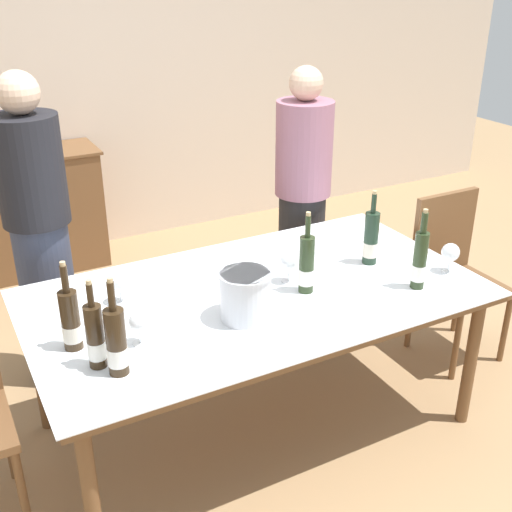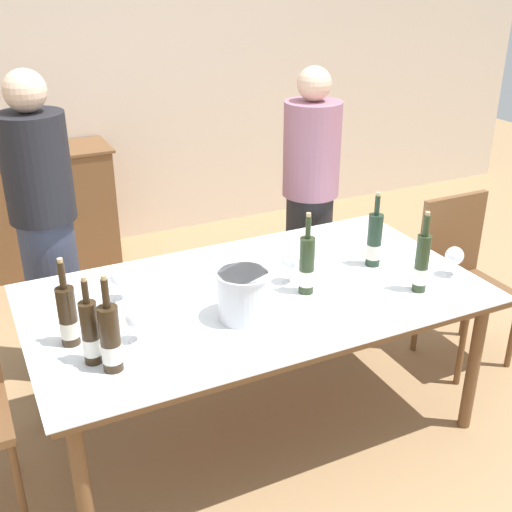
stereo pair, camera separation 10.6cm
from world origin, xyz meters
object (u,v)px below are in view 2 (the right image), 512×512
(wine_bottle_2, at_px, (68,317))
(wine_bottle_5, at_px, (374,241))
(wine_glass_0, at_px, (454,256))
(wine_glass_3, at_px, (290,262))
(ice_bucket, at_px, (243,294))
(wine_bottle_4, at_px, (422,264))
(wine_bottle_1, at_px, (91,334))
(person_host, at_px, (46,234))
(wine_bottle_0, at_px, (307,267))
(chair_right_end, at_px, (460,270))
(person_guest_left, at_px, (310,202))
(wine_glass_1, at_px, (120,280))
(wine_bottle_3, at_px, (111,340))
(wine_glass_2, at_px, (135,320))
(sideboard_cabinet, at_px, (5,215))
(dining_table, at_px, (256,303))

(wine_bottle_2, bearing_deg, wine_bottle_5, 2.71)
(wine_glass_0, relative_size, wine_glass_3, 0.94)
(ice_bucket, xyz_separation_m, wine_bottle_4, (0.81, -0.13, 0.02))
(ice_bucket, relative_size, wine_bottle_1, 0.63)
(wine_glass_3, bearing_deg, wine_glass_0, -20.44)
(person_host, bearing_deg, wine_bottle_2, -94.27)
(wine_bottle_5, height_order, person_host, person_host)
(wine_bottle_0, xyz_separation_m, wine_bottle_5, (0.44, 0.10, -0.00))
(wine_glass_3, xyz_separation_m, chair_right_end, (1.13, 0.07, -0.32))
(person_guest_left, bearing_deg, wine_bottle_2, -151.43)
(wine_glass_1, bearing_deg, wine_bottle_2, -135.86)
(ice_bucket, bearing_deg, wine_bottle_3, -167.39)
(wine_glass_0, bearing_deg, wine_bottle_0, 167.55)
(wine_bottle_3, bearing_deg, wine_bottle_5, 12.88)
(wine_bottle_3, bearing_deg, person_host, 91.68)
(wine_bottle_4, distance_m, chair_right_end, 0.83)
(wine_glass_2, xyz_separation_m, person_guest_left, (1.34, 0.95, -0.05))
(wine_bottle_4, distance_m, person_guest_left, 1.11)
(person_host, bearing_deg, wine_glass_0, -33.98)
(ice_bucket, distance_m, wine_glass_3, 0.38)
(wine_glass_3, bearing_deg, person_guest_left, 54.21)
(wine_bottle_4, height_order, wine_glass_3, wine_bottle_4)
(person_guest_left, bearing_deg, sideboard_cabinet, 136.51)
(person_host, bearing_deg, wine_bottle_4, -39.50)
(wine_bottle_1, relative_size, wine_bottle_2, 0.97)
(wine_glass_1, height_order, chair_right_end, chair_right_end)
(wine_bottle_2, bearing_deg, wine_bottle_3, -66.66)
(ice_bucket, bearing_deg, wine_bottle_1, -175.35)
(sideboard_cabinet, relative_size, chair_right_end, 1.68)
(wine_glass_1, bearing_deg, wine_bottle_0, -21.07)
(wine_bottle_4, relative_size, person_host, 0.23)
(person_guest_left, bearing_deg, wine_glass_0, -80.76)
(person_guest_left, bearing_deg, ice_bucket, -132.42)
(chair_right_end, xyz_separation_m, person_guest_left, (-0.57, 0.70, 0.26))
(wine_bottle_5, xyz_separation_m, wine_glass_1, (-1.20, 0.19, -0.03))
(wine_bottle_5, distance_m, person_host, 1.65)
(wine_bottle_2, distance_m, chair_right_end, 2.17)
(sideboard_cabinet, xyz_separation_m, person_host, (0.10, -1.44, 0.39))
(wine_bottle_2, height_order, person_guest_left, person_guest_left)
(wine_bottle_2, height_order, wine_glass_3, wine_bottle_2)
(wine_bottle_0, bearing_deg, wine_glass_0, -12.45)
(ice_bucket, distance_m, wine_glass_0, 1.06)
(wine_bottle_3, bearing_deg, wine_bottle_0, 12.66)
(wine_glass_2, height_order, person_host, person_host)
(wine_bottle_0, bearing_deg, wine_bottle_3, -167.34)
(wine_bottle_1, distance_m, person_host, 1.10)
(ice_bucket, bearing_deg, dining_table, 50.40)
(wine_bottle_0, xyz_separation_m, person_host, (-0.97, 0.97, -0.04))
(wine_glass_2, distance_m, person_guest_left, 1.64)
(wine_bottle_5, height_order, wine_glass_2, wine_bottle_5)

